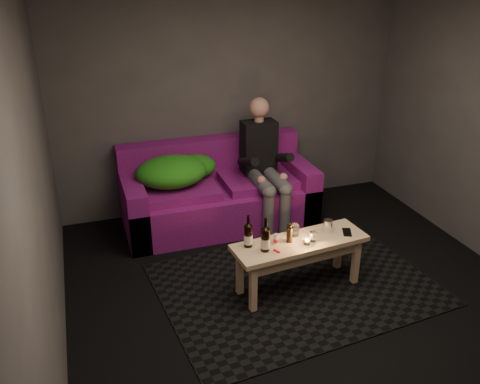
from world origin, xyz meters
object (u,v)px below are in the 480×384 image
object	(u,v)px
coffee_table	(300,249)
steel_cup	(328,226)
sofa	(218,195)
beer_bottle_a	(248,235)
person	(264,162)
beer_bottle_b	(265,239)

from	to	relation	value
coffee_table	steel_cup	xyz separation A→B (m)	(0.31, 0.08, 0.14)
sofa	beer_bottle_a	size ratio (longest dim) A/B	7.10
person	steel_cup	xyz separation A→B (m)	(0.14, -1.26, -0.17)
beer_bottle_a	steel_cup	world-z (taller)	beer_bottle_a
beer_bottle_b	steel_cup	distance (m)	0.67
beer_bottle_b	steel_cup	xyz separation A→B (m)	(0.66, 0.13, -0.06)
sofa	coffee_table	xyz separation A→B (m)	(0.32, -1.50, 0.08)
coffee_table	beer_bottle_a	xyz separation A→B (m)	(-0.46, 0.05, 0.20)
person	beer_bottle_b	xyz separation A→B (m)	(-0.52, -1.39, -0.12)
beer_bottle_a	steel_cup	size ratio (longest dim) A/B	2.59
sofa	coffee_table	distance (m)	1.54
person	coffee_table	xyz separation A→B (m)	(-0.17, -1.33, -0.32)
beer_bottle_a	beer_bottle_b	distance (m)	0.16
coffee_table	beer_bottle_b	bearing A→B (deg)	-170.57
person	steel_cup	world-z (taller)	person
person	beer_bottle_b	bearing A→B (deg)	-110.46
beer_bottle_b	person	bearing A→B (deg)	69.54
person	steel_cup	size ratio (longest dim) A/B	12.28
sofa	steel_cup	xyz separation A→B (m)	(0.62, -1.43, 0.23)
coffee_table	steel_cup	bearing A→B (deg)	13.90
sofa	person	size ratio (longest dim) A/B	1.50
sofa	steel_cup	distance (m)	1.57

